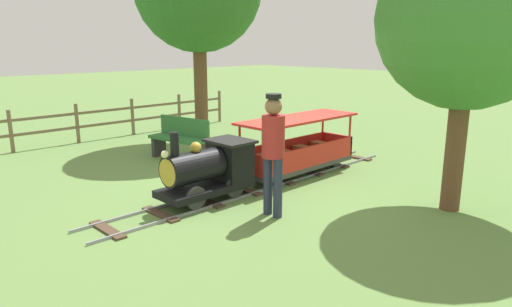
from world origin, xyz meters
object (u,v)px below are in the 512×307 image
(conductor_person, at_px, (273,145))
(oak_tree_near, at_px, (469,19))
(passenger_car, at_px, (298,151))
(park_bench, at_px, (180,139))
(locomotive, at_px, (210,168))

(conductor_person, xyz_separation_m, oak_tree_near, (-1.54, -1.93, 1.57))
(passenger_car, distance_m, oak_tree_near, 3.34)
(passenger_car, bearing_deg, conductor_person, 121.27)
(passenger_car, height_order, park_bench, passenger_car)
(passenger_car, bearing_deg, park_bench, 19.49)
(conductor_person, distance_m, park_bench, 3.53)
(park_bench, xyz_separation_m, oak_tree_near, (-4.91, -1.04, 2.11))
(passenger_car, bearing_deg, oak_tree_near, -175.31)
(conductor_person, height_order, park_bench, conductor_person)
(locomotive, bearing_deg, passenger_car, -90.00)
(locomotive, distance_m, oak_tree_near, 3.93)
(locomotive, relative_size, oak_tree_near, 0.39)
(locomotive, relative_size, conductor_person, 0.89)
(locomotive, xyz_separation_m, passenger_car, (0.00, -1.94, -0.06))
(passenger_car, relative_size, oak_tree_near, 0.63)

